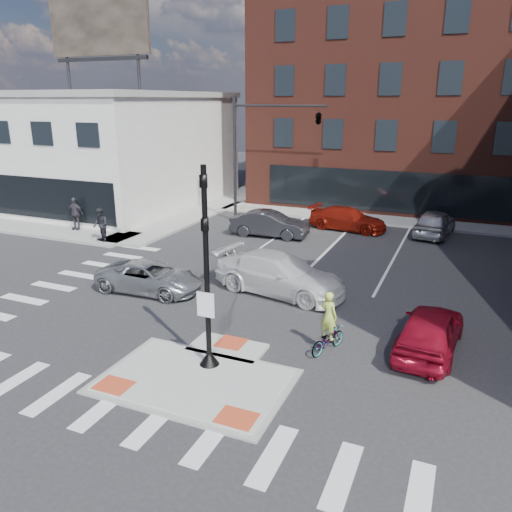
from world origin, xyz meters
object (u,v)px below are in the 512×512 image
at_px(bg_car_red, 348,219).
at_px(silver_suv, 150,277).
at_px(white_pickup, 280,274).
at_px(bg_car_silver, 435,223).
at_px(bg_car_dark, 269,224).
at_px(cyclist, 328,332).
at_px(pedestrian_a, 100,225).
at_px(pedestrian_b, 75,214).
at_px(red_sedan, 430,330).

bearing_deg(bg_car_red, silver_suv, 166.69).
height_order(white_pickup, bg_car_silver, white_pickup).
distance_m(silver_suv, bg_car_red, 14.56).
bearing_deg(bg_car_dark, white_pickup, -158.90).
xyz_separation_m(silver_suv, bg_car_silver, (10.28, 14.23, 0.15)).
height_order(bg_car_silver, cyclist, cyclist).
relative_size(white_pickup, pedestrian_a, 3.01).
relative_size(white_pickup, pedestrian_b, 2.88).
bearing_deg(bg_car_red, pedestrian_b, 122.57).
distance_m(bg_car_silver, pedestrian_b, 21.64).
bearing_deg(bg_car_dark, pedestrian_a, 119.77).
height_order(pedestrian_a, pedestrian_b, pedestrian_b).
height_order(red_sedan, bg_car_red, red_sedan).
xyz_separation_m(bg_car_dark, cyclist, (6.96, -12.43, -0.06)).
xyz_separation_m(bg_car_dark, bg_car_red, (3.89, 3.36, -0.05)).
bearing_deg(red_sedan, bg_car_red, -62.50).
relative_size(silver_suv, red_sedan, 1.04).
xyz_separation_m(silver_suv, bg_car_dark, (1.32, 10.23, 0.12)).
distance_m(bg_car_silver, bg_car_red, 5.11).
xyz_separation_m(red_sedan, cyclist, (-2.99, -1.28, -0.05)).
distance_m(silver_suv, red_sedan, 11.31).
xyz_separation_m(white_pickup, bg_car_dark, (-3.73, 8.23, -0.08)).
bearing_deg(silver_suv, pedestrian_a, 50.76).
xyz_separation_m(bg_car_red, cyclist, (3.07, -15.79, -0.01)).
distance_m(bg_car_dark, bg_car_red, 5.14).
height_order(white_pickup, pedestrian_a, pedestrian_a).
bearing_deg(cyclist, bg_car_red, -57.59).
bearing_deg(red_sedan, white_pickup, -20.35).
bearing_deg(bg_car_red, bg_car_dark, 138.48).
height_order(white_pickup, pedestrian_b, pedestrian_b).
bearing_deg(bg_car_red, red_sedan, -149.66).
distance_m(bg_car_silver, pedestrian_a, 19.35).
xyz_separation_m(bg_car_silver, pedestrian_a, (-17.00, -9.23, 0.31)).
relative_size(bg_car_red, pedestrian_b, 2.44).
relative_size(bg_car_red, cyclist, 2.34).
xyz_separation_m(red_sedan, white_pickup, (-6.22, 2.92, 0.08)).
relative_size(red_sedan, bg_car_silver, 0.95).
bearing_deg(pedestrian_a, bg_car_silver, 58.20).
relative_size(red_sedan, bg_car_dark, 0.96).
distance_m(white_pickup, cyclist, 5.30).
height_order(bg_car_red, pedestrian_b, pedestrian_b).
height_order(bg_car_red, cyclist, cyclist).
xyz_separation_m(bg_car_silver, bg_car_red, (-5.07, -0.64, -0.09)).
relative_size(bg_car_dark, cyclist, 2.22).
xyz_separation_m(red_sedan, pedestrian_a, (-17.99, 5.92, 0.35)).
relative_size(silver_suv, cyclist, 2.21).
xyz_separation_m(silver_suv, white_pickup, (5.06, 2.00, 0.19)).
distance_m(silver_suv, white_pickup, 5.44).
distance_m(bg_car_red, cyclist, 16.09).
bearing_deg(red_sedan, pedestrian_b, -14.58).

